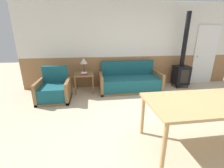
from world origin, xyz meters
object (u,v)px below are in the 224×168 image
table_lamp (84,62)px  dining_table (212,105)px  armchair (54,91)px  side_table (84,77)px  couch (130,82)px  wood_stove (182,68)px

table_lamp → dining_table: size_ratio=0.24×
armchair → side_table: (0.78, 0.53, 0.22)m
armchair → table_lamp: (0.79, 0.63, 0.66)m
couch → wood_stove: wood_stove is taller
couch → table_lamp: 1.56m
side_table → dining_table: size_ratio=0.29×
armchair → wood_stove: wood_stove is taller
side_table → wood_stove: bearing=0.8°
couch → side_table: couch is taller
side_table → table_lamp: table_lamp is taller
dining_table → armchair: bearing=142.6°
couch → dining_table: couch is taller
armchair → side_table: size_ratio=1.52×
armchair → dining_table: armchair is taller
dining_table → table_lamp: bearing=125.7°
wood_stove → armchair: bearing=-171.8°
wood_stove → table_lamp: bearing=179.0°
table_lamp → wood_stove: bearing=-1.0°
table_lamp → dining_table: (1.98, -2.76, -0.22)m
armchair → wood_stove: size_ratio=0.37×
armchair → side_table: 0.97m
armchair → side_table: bearing=26.5°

